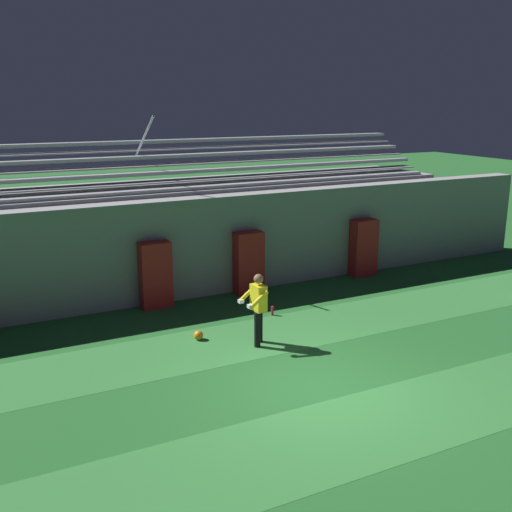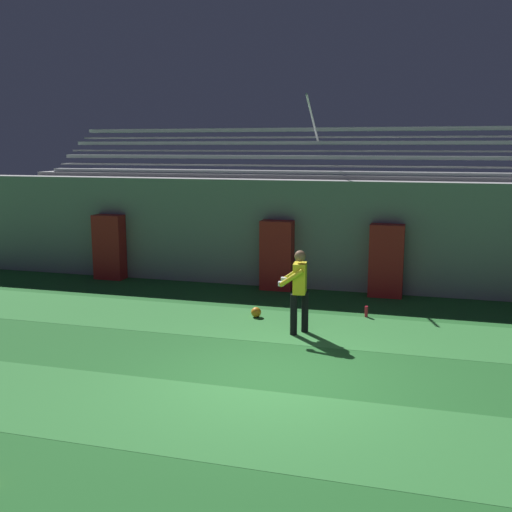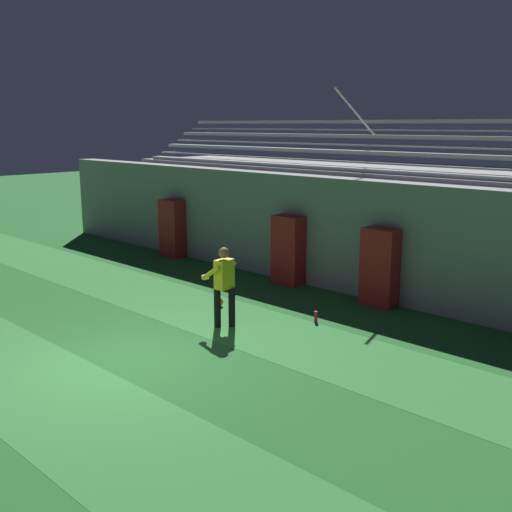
{
  "view_description": "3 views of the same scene",
  "coord_description": "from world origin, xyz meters",
  "views": [
    {
      "loc": [
        -5.83,
        -8.87,
        5.43
      ],
      "look_at": [
        0.54,
        3.82,
        1.69
      ],
      "focal_mm": 42.0,
      "sensor_mm": 36.0,
      "label": 1
    },
    {
      "loc": [
        2.16,
        -8.75,
        3.66
      ],
      "look_at": [
        -1.13,
        3.07,
        1.4
      ],
      "focal_mm": 42.0,
      "sensor_mm": 36.0,
      "label": 2
    },
    {
      "loc": [
        8.51,
        -5.55,
        4.08
      ],
      "look_at": [
        -0.34,
        3.67,
        1.26
      ],
      "focal_mm": 42.0,
      "sensor_mm": 36.0,
      "label": 3
    }
  ],
  "objects": [
    {
      "name": "bleacher_stand",
      "position": [
        -0.0,
        8.49,
        1.5
      ],
      "size": [
        18.0,
        3.35,
        5.03
      ],
      "color": "gray",
      "rests_on": "ground"
    },
    {
      "name": "turf_stripe_mid",
      "position": [
        0.0,
        -1.58,
        0.0
      ],
      "size": [
        28.0,
        2.21,
        0.01
      ],
      "primitive_type": "cube",
      "color": "#337A38",
      "rests_on": "ground"
    },
    {
      "name": "padding_pillar_gate_left",
      "position": [
        -1.38,
        5.95,
        0.9
      ],
      "size": [
        0.83,
        0.44,
        1.79
      ],
      "primitive_type": "cube",
      "color": "#B21E1E",
      "rests_on": "ground"
    },
    {
      "name": "goalkeeper",
      "position": [
        -0.09,
        2.46,
        0.95
      ],
      "size": [
        0.58,
        0.61,
        1.67
      ],
      "color": "black",
      "rests_on": "ground"
    },
    {
      "name": "ground_plane",
      "position": [
        0.0,
        0.0,
        0.0
      ],
      "size": [
        80.0,
        80.0,
        0.0
      ],
      "primitive_type": "plane",
      "color": "#236028"
    },
    {
      "name": "soccer_ball",
      "position": [
        -1.2,
        3.33,
        0.11
      ],
      "size": [
        0.22,
        0.22,
        0.22
      ],
      "primitive_type": "sphere",
      "color": "orange",
      "rests_on": "ground"
    },
    {
      "name": "back_wall",
      "position": [
        0.0,
        6.5,
        1.4
      ],
      "size": [
        24.0,
        0.6,
        2.8
      ],
      "primitive_type": "cube",
      "color": "gray",
      "rests_on": "ground"
    },
    {
      "name": "turf_stripe_far",
      "position": [
        0.0,
        2.84,
        0.0
      ],
      "size": [
        28.0,
        2.21,
        0.01
      ],
      "primitive_type": "cube",
      "color": "#337A38",
      "rests_on": "ground"
    },
    {
      "name": "padding_pillar_gate_right",
      "position": [
        1.38,
        5.95,
        0.9
      ],
      "size": [
        0.83,
        0.44,
        1.79
      ],
      "primitive_type": "cube",
      "color": "#B21E1E",
      "rests_on": "ground"
    },
    {
      "name": "water_bottle",
      "position": [
        1.1,
        3.99,
        0.12
      ],
      "size": [
        0.07,
        0.07,
        0.24
      ],
      "primitive_type": "cylinder",
      "color": "red",
      "rests_on": "ground"
    },
    {
      "name": "padding_pillar_far_left",
      "position": [
        -6.17,
        5.95,
        0.9
      ],
      "size": [
        0.83,
        0.44,
        1.79
      ],
      "primitive_type": "cube",
      "color": "#B21E1E",
      "rests_on": "ground"
    }
  ]
}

